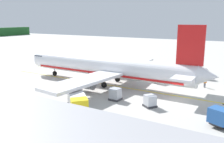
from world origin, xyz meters
The scene contains 10 objects.
airliner_foreground centered at (2.31, 15.00, 3.39)m, with size 34.69×41.60×11.90m.
service_truck_baggage centered at (18.90, 0.97, 1.40)m, with size 5.62×5.34×2.40m.
service_truck_catering centered at (-6.92, -7.58, 1.18)m, with size 6.54×4.34×2.62m.
service_truck_pushback centered at (-11.95, 11.16, 1.41)m, with size 6.24×6.46×2.40m.
cargo_container_near centered at (-5.46, 8.56, 0.98)m, with size 1.79×1.79×2.07m.
cargo_container_mid centered at (8.25, 6.68, 0.86)m, with size 2.00×2.00×1.83m.
cargo_container_far centered at (-5.53, 2.57, 0.91)m, with size 2.32×2.32×1.92m.
crew_marshaller centered at (-16.68, 19.99, 0.99)m, with size 0.43×0.55×1.68m.
crew_loader_left centered at (9.73, -2.34, 1.02)m, with size 0.36×0.60×1.72m.
apron_guide_line centered at (1.70, 10.57, 0.01)m, with size 0.30×60.00×0.01m, color yellow.
Camera 1 is at (-37.72, -10.17, 12.70)m, focal length 38.94 mm.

